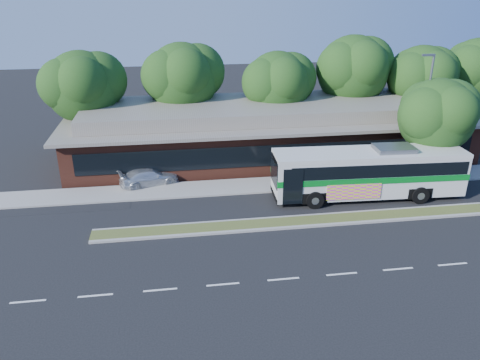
# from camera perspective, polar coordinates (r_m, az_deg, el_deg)

# --- Properties ---
(ground) EXTENTS (120.00, 120.00, 0.00)m
(ground) POSITION_cam_1_polar(r_m,az_deg,el_deg) (28.47, 8.88, -5.62)
(ground) COLOR black
(ground) RESTS_ON ground
(median_strip) EXTENTS (26.00, 1.10, 0.15)m
(median_strip) POSITION_cam_1_polar(r_m,az_deg,el_deg) (28.94, 8.55, -4.93)
(median_strip) COLOR #394A1F
(median_strip) RESTS_ON ground
(sidewalk) EXTENTS (44.00, 2.60, 0.12)m
(sidewalk) POSITION_cam_1_polar(r_m,az_deg,el_deg) (33.97, 5.81, -0.43)
(sidewalk) COLOR gray
(sidewalk) RESTS_ON ground
(parking_lot) EXTENTS (14.00, 12.00, 0.01)m
(parking_lot) POSITION_cam_1_polar(r_m,az_deg,el_deg) (37.73, -23.25, 0.09)
(parking_lot) COLOR black
(parking_lot) RESTS_ON ground
(plaza_building) EXTENTS (33.20, 11.20, 4.45)m
(plaza_building) POSITION_cam_1_polar(r_m,az_deg,el_deg) (39.29, 3.63, 6.14)
(plaza_building) COLOR #5D2A1D
(plaza_building) RESTS_ON ground
(lamp_post) EXTENTS (0.93, 0.18, 9.07)m
(lamp_post) POSITION_cam_1_polar(r_m,az_deg,el_deg) (35.59, 21.55, 7.42)
(lamp_post) COLOR slate
(lamp_post) RESTS_ON ground
(tree_bg_a) EXTENTS (6.47, 5.80, 8.63)m
(tree_bg_a) POSITION_cam_1_polar(r_m,az_deg,el_deg) (40.20, -18.10, 10.96)
(tree_bg_a) COLOR black
(tree_bg_a) RESTS_ON ground
(tree_bg_b) EXTENTS (6.69, 6.00, 9.00)m
(tree_bg_b) POSITION_cam_1_polar(r_m,az_deg,el_deg) (40.61, -6.49, 12.43)
(tree_bg_b) COLOR black
(tree_bg_b) RESTS_ON ground
(tree_bg_c) EXTENTS (6.24, 5.60, 8.26)m
(tree_bg_c) POSITION_cam_1_polar(r_m,az_deg,el_deg) (40.78, 5.10, 11.74)
(tree_bg_c) COLOR black
(tree_bg_c) RESTS_ON ground
(tree_bg_d) EXTENTS (6.91, 6.20, 9.37)m
(tree_bg_d) POSITION_cam_1_polar(r_m,az_deg,el_deg) (43.72, 14.09, 13.03)
(tree_bg_d) COLOR black
(tree_bg_d) RESTS_ON ground
(tree_bg_e) EXTENTS (6.47, 5.80, 8.50)m
(tree_bg_e) POSITION_cam_1_polar(r_m,az_deg,el_deg) (45.54, 21.61, 11.64)
(tree_bg_e) COLOR black
(tree_bg_e) RESTS_ON ground
(transit_bus) EXTENTS (12.86, 3.39, 3.58)m
(transit_bus) POSITION_cam_1_polar(r_m,az_deg,el_deg) (32.27, 15.49, 1.23)
(transit_bus) COLOR beige
(transit_bus) RESTS_ON ground
(sedan) EXTENTS (4.56, 2.82, 1.23)m
(sedan) POSITION_cam_1_polar(r_m,az_deg,el_deg) (34.15, -10.98, 0.40)
(sedan) COLOR silver
(sedan) RESTS_ON ground
(sidewalk_tree) EXTENTS (5.86, 5.25, 7.48)m
(sidewalk_tree) POSITION_cam_1_polar(r_m,az_deg,el_deg) (35.94, 23.30, 7.42)
(sidewalk_tree) COLOR black
(sidewalk_tree) RESTS_ON ground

